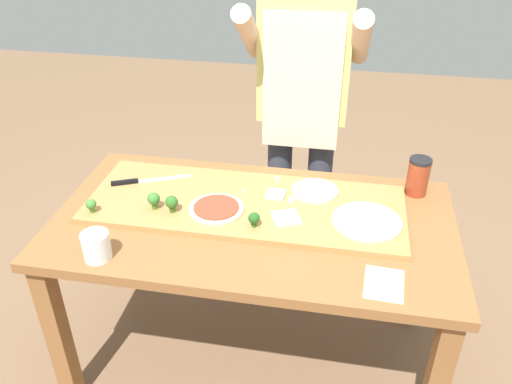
{
  "coord_description": "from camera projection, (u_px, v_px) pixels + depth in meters",
  "views": [
    {
      "loc": [
        0.31,
        -1.62,
        1.9
      ],
      "look_at": [
        -0.01,
        0.1,
        0.81
      ],
      "focal_mm": 37.0,
      "sensor_mm": 36.0,
      "label": 1
    }
  ],
  "objects": [
    {
      "name": "sauce_jar",
      "position": [
        418.0,
        176.0,
        2.12
      ],
      "size": [
        0.09,
        0.09,
        0.16
      ],
      "color": "#99381E",
      "rests_on": "prep_table"
    },
    {
      "name": "pizza_whole_tomato_red",
      "position": [
        216.0,
        209.0,
        2.01
      ],
      "size": [
        0.21,
        0.21,
        0.02
      ],
      "color": "beige",
      "rests_on": "cutting_board"
    },
    {
      "name": "pizza_whole_white_garlic",
      "position": [
        367.0,
        221.0,
        1.94
      ],
      "size": [
        0.26,
        0.26,
        0.02
      ],
      "color": "beige",
      "rests_on": "cutting_board"
    },
    {
      "name": "cutting_board",
      "position": [
        245.0,
        204.0,
        2.07
      ],
      "size": [
        1.24,
        0.46,
        0.02
      ],
      "primitive_type": "cube",
      "color": "#B27F47",
      "rests_on": "prep_table"
    },
    {
      "name": "cheese_crumble_b",
      "position": [
        277.0,
        179.0,
        2.2
      ],
      "size": [
        0.02,
        0.02,
        0.02
      ],
      "primitive_type": "cube",
      "rotation": [
        0.0,
        0.0,
        0.35
      ],
      "color": "silver",
      "rests_on": "cutting_board"
    },
    {
      "name": "broccoli_floret_back_mid",
      "position": [
        172.0,
        203.0,
        1.99
      ],
      "size": [
        0.05,
        0.05,
        0.07
      ],
      "color": "#366618",
      "rests_on": "cutting_board"
    },
    {
      "name": "cheese_crumble_a",
      "position": [
        244.0,
        191.0,
        2.12
      ],
      "size": [
        0.02,
        0.02,
        0.01
      ],
      "primitive_type": "cube",
      "rotation": [
        0.0,
        0.0,
        0.95
      ],
      "color": "silver",
      "rests_on": "cutting_board"
    },
    {
      "name": "cook_center",
      "position": [
        303.0,
        96.0,
        2.4
      ],
      "size": [
        0.54,
        0.39,
        1.67
      ],
      "color": "#333847",
      "rests_on": "ground"
    },
    {
      "name": "ground_plane",
      "position": [
        254.0,
        353.0,
        2.4
      ],
      "size": [
        8.0,
        8.0,
        0.0
      ],
      "primitive_type": "plane",
      "color": "brown"
    },
    {
      "name": "flour_cup",
      "position": [
        97.0,
        247.0,
        1.79
      ],
      "size": [
        0.1,
        0.1,
        0.1
      ],
      "color": "white",
      "rests_on": "prep_table"
    },
    {
      "name": "pizza_slice_near_left",
      "position": [
        276.0,
        194.0,
        2.1
      ],
      "size": [
        0.08,
        0.08,
        0.01
      ],
      "primitive_type": "cube",
      "rotation": [
        0.0,
        0.0,
        -0.09
      ],
      "color": "beige",
      "rests_on": "cutting_board"
    },
    {
      "name": "cheese_crumble_c",
      "position": [
        93.0,
        203.0,
        2.05
      ],
      "size": [
        0.02,
        0.02,
        0.01
      ],
      "primitive_type": "cube",
      "rotation": [
        0.0,
        0.0,
        0.51
      ],
      "color": "silver",
      "rests_on": "cutting_board"
    },
    {
      "name": "prep_table",
      "position": [
        253.0,
        240.0,
        2.06
      ],
      "size": [
        1.52,
        0.82,
        0.75
      ],
      "color": "brown",
      "rests_on": "ground"
    },
    {
      "name": "broccoli_floret_back_left",
      "position": [
        154.0,
        199.0,
        2.01
      ],
      "size": [
        0.05,
        0.05,
        0.07
      ],
      "color": "#3F7220",
      "rests_on": "cutting_board"
    },
    {
      "name": "pizza_whole_cheese_artichoke",
      "position": [
        315.0,
        190.0,
        2.12
      ],
      "size": [
        0.19,
        0.19,
        0.02
      ],
      "color": "beige",
      "rests_on": "cutting_board"
    },
    {
      "name": "recipe_note",
      "position": [
        384.0,
        284.0,
        1.7
      ],
      "size": [
        0.13,
        0.17,
        0.0
      ],
      "primitive_type": "cube",
      "rotation": [
        0.0,
        0.0,
        -0.06
      ],
      "color": "white",
      "rests_on": "prep_table"
    },
    {
      "name": "cheese_crumble_d",
      "position": [
        292.0,
        200.0,
        2.06
      ],
      "size": [
        0.03,
        0.03,
        0.02
      ],
      "primitive_type": "cube",
      "rotation": [
        0.0,
        0.0,
        0.94
      ],
      "color": "white",
      "rests_on": "cutting_board"
    },
    {
      "name": "broccoli_floret_center_left",
      "position": [
        91.0,
        205.0,
        1.99
      ],
      "size": [
        0.04,
        0.04,
        0.06
      ],
      "color": "#487A23",
      "rests_on": "cutting_board"
    },
    {
      "name": "broccoli_floret_front_mid",
      "position": [
        254.0,
        219.0,
        1.91
      ],
      "size": [
        0.04,
        0.04,
        0.06
      ],
      "color": "#2C5915",
      "rests_on": "cutting_board"
    },
    {
      "name": "chefs_knife",
      "position": [
        140.0,
        181.0,
        2.19
      ],
      "size": [
        0.31,
        0.15,
        0.02
      ],
      "color": "#B7BABF",
      "rests_on": "cutting_board"
    },
    {
      "name": "pizza_slice_far_right",
      "position": [
        286.0,
        218.0,
        1.96
      ],
      "size": [
        0.13,
        0.13,
        0.01
      ],
      "primitive_type": "cube",
      "rotation": [
        0.0,
        0.0,
        0.38
      ],
      "color": "beige",
      "rests_on": "cutting_board"
    }
  ]
}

